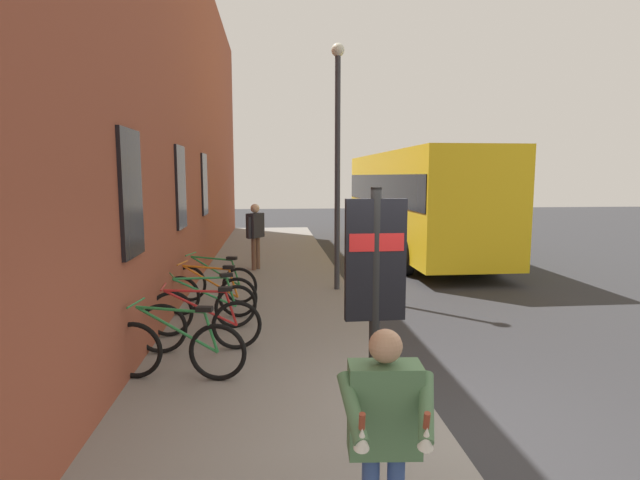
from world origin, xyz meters
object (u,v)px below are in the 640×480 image
(bicycle_by_door, at_px, (200,325))
(pedestrian_near_bus, at_px, (255,230))
(transit_info_sign, at_px, (375,277))
(bicycle_mid_rack, at_px, (210,295))
(city_bus, at_px, (415,197))
(street_lamp, at_px, (337,147))
(bicycle_leaning_wall, at_px, (176,349))
(bicycle_under_window, at_px, (215,283))
(bicycle_far_end, at_px, (205,308))
(tourist_with_hotdogs, at_px, (385,424))

(bicycle_by_door, xyz_separation_m, pedestrian_near_bus, (6.37, -0.59, 0.69))
(transit_info_sign, bearing_deg, pedestrian_near_bus, 8.54)
(transit_info_sign, bearing_deg, bicycle_by_door, 35.77)
(bicycle_mid_rack, xyz_separation_m, pedestrian_near_bus, (4.52, -0.68, 0.69))
(bicycle_mid_rack, height_order, city_bus, city_bus)
(bicycle_mid_rack, xyz_separation_m, transit_info_sign, (-4.56, -2.04, 1.21))
(city_bus, height_order, street_lamp, street_lamp)
(bicycle_leaning_wall, xyz_separation_m, transit_info_sign, (-1.72, -2.11, 1.21))
(bicycle_under_window, distance_m, street_lamp, 3.87)
(bicycle_by_door, height_order, transit_info_sign, transit_info_sign)
(bicycle_by_door, distance_m, bicycle_mid_rack, 1.85)
(city_bus, bearing_deg, bicycle_leaning_wall, 149.97)
(bicycle_leaning_wall, distance_m, bicycle_under_window, 3.85)
(bicycle_far_end, relative_size, city_bus, 0.16)
(bicycle_under_window, height_order, transit_info_sign, transit_info_sign)
(bicycle_leaning_wall, relative_size, pedestrian_near_bus, 1.00)
(bicycle_mid_rack, bearing_deg, pedestrian_near_bus, -8.56)
(bicycle_far_end, relative_size, pedestrian_near_bus, 0.96)
(pedestrian_near_bus, bearing_deg, bicycle_by_door, 174.66)
(bicycle_mid_rack, height_order, street_lamp, street_lamp)
(bicycle_under_window, bearing_deg, bicycle_far_end, -178.52)
(bicycle_by_door, relative_size, pedestrian_near_bus, 1.01)
(transit_info_sign, height_order, city_bus, city_bus)
(transit_info_sign, bearing_deg, street_lamp, -4.42)
(bicycle_under_window, bearing_deg, city_bus, -42.60)
(bicycle_by_door, bearing_deg, city_bus, -31.97)
(bicycle_by_door, relative_size, city_bus, 0.17)
(tourist_with_hotdogs, bearing_deg, transit_info_sign, -9.10)
(city_bus, xyz_separation_m, street_lamp, (-5.43, 3.30, 1.32))
(street_lamp, bearing_deg, bicycle_leaning_wall, 151.43)
(bicycle_by_door, bearing_deg, transit_info_sign, -144.23)
(tourist_with_hotdogs, bearing_deg, bicycle_under_window, 14.52)
(transit_info_sign, relative_size, tourist_with_hotdogs, 1.53)
(bicycle_under_window, bearing_deg, pedestrian_near_bus, -11.28)
(bicycle_by_door, relative_size, street_lamp, 0.34)
(bicycle_by_door, height_order, bicycle_mid_rack, same)
(bicycle_far_end, bearing_deg, transit_info_sign, -151.08)
(bicycle_by_door, relative_size, bicycle_mid_rack, 1.02)
(city_bus, distance_m, pedestrian_near_bus, 5.95)
(pedestrian_near_bus, bearing_deg, bicycle_mid_rack, 171.44)
(transit_info_sign, relative_size, city_bus, 0.23)
(bicycle_under_window, xyz_separation_m, transit_info_sign, (-5.57, -2.07, 1.21))
(bicycle_mid_rack, height_order, transit_info_sign, transit_info_sign)
(bicycle_by_door, height_order, tourist_with_hotdogs, tourist_with_hotdogs)
(street_lamp, bearing_deg, city_bus, -31.29)
(bicycle_mid_rack, xyz_separation_m, street_lamp, (1.96, -2.55, 2.73))
(tourist_with_hotdogs, height_order, street_lamp, street_lamp)
(city_bus, distance_m, street_lamp, 6.49)
(pedestrian_near_bus, distance_m, street_lamp, 3.77)
(bicycle_by_door, xyz_separation_m, city_bus, (9.23, -5.76, 1.41))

